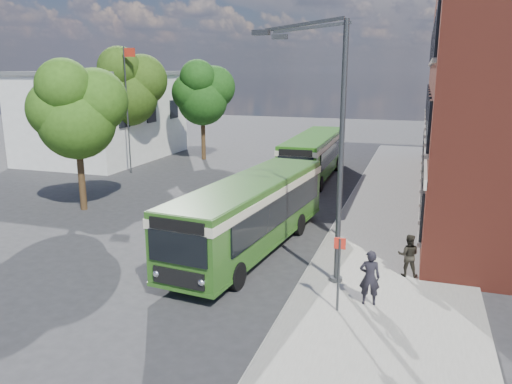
% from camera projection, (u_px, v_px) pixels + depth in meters
% --- Properties ---
extents(ground, '(120.00, 120.00, 0.00)m').
position_uv_depth(ground, '(221.00, 250.00, 21.14)').
color(ground, '#2A2A2D').
rests_on(ground, ground).
extents(pavement, '(6.00, 48.00, 0.15)m').
position_uv_depth(pavement, '(401.00, 213.00, 26.36)').
color(pavement, gray).
rests_on(pavement, ground).
extents(kerb_line, '(0.12, 48.00, 0.01)m').
position_uv_depth(kerb_line, '(343.00, 209.00, 27.31)').
color(kerb_line, beige).
rests_on(kerb_line, ground).
extents(white_building, '(9.40, 13.40, 7.30)m').
position_uv_depth(white_building, '(104.00, 115.00, 42.34)').
color(white_building, silver).
rests_on(white_building, ground).
extents(flagpole, '(0.95, 0.10, 9.00)m').
position_uv_depth(flagpole, '(128.00, 105.00, 35.74)').
color(flagpole, '#36393B').
rests_on(flagpole, ground).
extents(street_lamp, '(2.96, 2.38, 9.00)m').
position_uv_depth(street_lamp, '(330.00, 151.00, 16.67)').
color(street_lamp, '#36393B').
rests_on(street_lamp, ground).
extents(bus_stop_sign, '(0.35, 0.08, 2.52)m').
position_uv_depth(bus_stop_sign, '(339.00, 270.00, 15.20)').
color(bus_stop_sign, '#36393B').
rests_on(bus_stop_sign, ground).
extents(bus_front, '(3.69, 11.42, 3.02)m').
position_uv_depth(bus_front, '(251.00, 209.00, 20.67)').
color(bus_front, '#295719').
rests_on(bus_front, ground).
extents(bus_rear, '(2.79, 11.77, 3.02)m').
position_uv_depth(bus_rear, '(314.00, 152.00, 34.71)').
color(bus_rear, '#276216').
rests_on(bus_rear, ground).
extents(pedestrian_a, '(0.72, 0.52, 1.81)m').
position_uv_depth(pedestrian_a, '(370.00, 277.00, 15.74)').
color(pedestrian_a, black).
rests_on(pedestrian_a, pavement).
extents(pedestrian_b, '(0.78, 0.62, 1.57)m').
position_uv_depth(pedestrian_b, '(408.00, 255.00, 17.96)').
color(pedestrian_b, black).
rests_on(pedestrian_b, pavement).
extents(tree_left, '(4.75, 4.51, 8.02)m').
position_uv_depth(tree_left, '(76.00, 109.00, 25.90)').
color(tree_left, '#352413').
rests_on(tree_left, ground).
extents(tree_mid, '(5.41, 5.14, 9.14)m').
position_uv_depth(tree_mid, '(127.00, 86.00, 37.77)').
color(tree_mid, '#352413').
rests_on(tree_mid, ground).
extents(tree_right, '(4.89, 4.65, 8.26)m').
position_uv_depth(tree_right, '(203.00, 92.00, 41.10)').
color(tree_right, '#352413').
rests_on(tree_right, ground).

